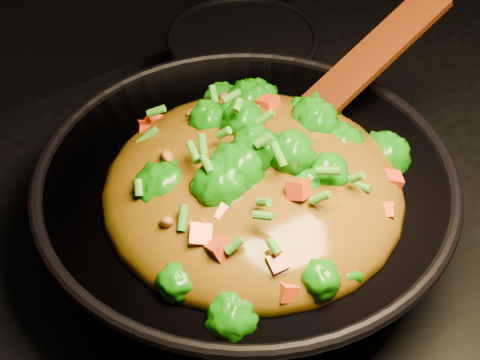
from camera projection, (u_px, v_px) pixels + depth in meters
wok at (245, 215)px, 0.83m from camera, size 0.57×0.57×0.12m
stir_fry at (253, 156)px, 0.72m from camera, size 0.33×0.33×0.11m
spatula at (346, 81)px, 0.82m from camera, size 0.29×0.06×0.12m
back_pot at (243, 68)px, 1.04m from camera, size 0.24×0.24×0.11m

